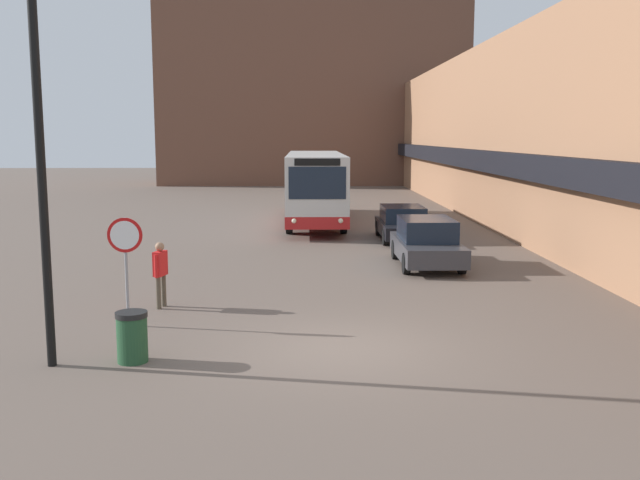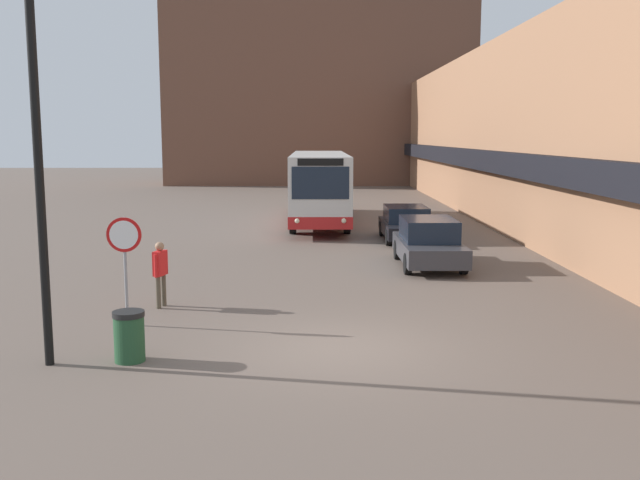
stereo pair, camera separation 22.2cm
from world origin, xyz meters
TOP-DOWN VIEW (x-y plane):
  - ground_plane at (0.00, 0.00)m, footprint 160.00×160.00m
  - building_row_right at (9.97, 24.00)m, footprint 5.50×60.00m
  - building_backdrop_far at (0.00, 49.60)m, footprint 26.00×8.00m
  - city_bus at (-0.22, 20.48)m, footprint 2.59×12.61m
  - parked_car_front at (3.20, 8.93)m, footprint 1.89×4.31m
  - parked_car_middle at (3.20, 14.61)m, footprint 1.87×4.22m
  - stop_sign at (-4.60, 1.77)m, footprint 0.76×0.08m
  - street_lamp at (-5.06, -0.95)m, footprint 1.46×0.36m
  - pedestrian at (-4.21, 3.45)m, footprint 0.30×0.51m
  - trash_bin at (-3.90, -0.76)m, footprint 0.59×0.59m

SIDE VIEW (x-z plane):
  - ground_plane at x=0.00m, z-range 0.00..0.00m
  - trash_bin at x=-3.90m, z-range 0.00..0.95m
  - parked_car_middle at x=3.20m, z-range 0.01..1.37m
  - parked_car_front at x=3.20m, z-range 0.00..1.53m
  - pedestrian at x=-4.21m, z-range 0.16..1.77m
  - stop_sign at x=-4.60m, z-range 0.54..2.95m
  - city_bus at x=-0.22m, z-range 0.16..3.47m
  - building_row_right at x=9.97m, z-range -0.01..8.39m
  - street_lamp at x=-5.06m, z-range 0.79..7.93m
  - building_backdrop_far at x=0.00m, z-range 0.00..15.62m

